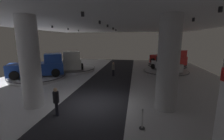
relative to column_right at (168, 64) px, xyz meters
The scene contains 15 objects.
ground 5.25m from the column_right, behind, with size 24.00×44.00×0.06m.
ceiling_with_spotlights 5.26m from the column_right, behind, with size 24.00×44.00×0.39m.
column_right is the anchor object (origin of this frame).
column_left 8.15m from the column_right, behind, with size 1.17×1.17×5.50m.
display_platform_mid_left 13.46m from the column_right, 156.49° to the left, with size 5.68×5.68×0.33m.
pickup_truck_mid_left 13.10m from the column_right, 155.37° to the left, with size 5.66×4.48×2.30m.
display_platform_far_left 14.61m from the column_right, 135.65° to the left, with size 6.11×6.11×0.37m.
pickup_truck_far_left 14.16m from the column_right, 136.13° to the left, with size 4.26×5.70×2.30m.
display_platform_far_right 11.13m from the column_right, 79.77° to the left, with size 5.46×5.46×0.24m.
display_car_far_right 10.98m from the column_right, 79.86° to the left, with size 3.43×4.57×1.71m.
display_platform_deep_right 16.12m from the column_right, 79.09° to the left, with size 5.84×5.84×0.26m.
pickup_truck_deep_right 15.81m from the column_right, 78.12° to the left, with size 5.22×5.24×2.30m.
visitor_walking_near 9.03m from the column_right, 119.32° to the left, with size 0.32×0.32×1.59m.
visitor_walking_far 6.59m from the column_right, 163.23° to the right, with size 0.32×0.32×1.59m.
stanchion_a 3.68m from the column_right, 121.23° to the right, with size 0.28×0.28×1.01m.
Camera 1 is at (2.61, -9.05, 4.13)m, focal length 24.44 mm.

